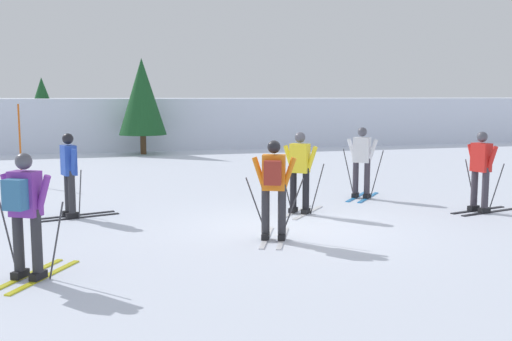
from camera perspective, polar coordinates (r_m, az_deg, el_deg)
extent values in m
plane|color=silver|center=(11.22, 3.63, -5.50)|extent=(120.00, 120.00, 0.00)
cube|color=silver|center=(31.81, -9.37, 4.72)|extent=(80.00, 9.70, 2.32)
cube|color=silver|center=(10.43, 1.00, -6.39)|extent=(0.71, 1.51, 0.02)
cube|color=silver|center=(10.41, 2.54, -6.43)|extent=(0.71, 1.51, 0.02)
cube|color=black|center=(10.28, 0.91, -6.26)|extent=(0.21, 0.29, 0.10)
cube|color=black|center=(10.25, 2.47, -6.30)|extent=(0.21, 0.29, 0.10)
cylinder|color=#2D2D33|center=(10.18, 0.91, -3.66)|extent=(0.14, 0.14, 0.85)
cylinder|color=#2D2D33|center=(10.15, 2.49, -3.70)|extent=(0.14, 0.14, 0.85)
cube|color=orange|center=(10.06, 1.71, -0.18)|extent=(0.44, 0.37, 0.60)
cylinder|color=orange|center=(10.11, 0.31, -0.21)|extent=(0.27, 0.18, 0.55)
cylinder|color=orange|center=(10.06, 3.14, -0.26)|extent=(0.27, 0.18, 0.55)
sphere|color=black|center=(10.02, 1.72, 2.26)|extent=(0.22, 0.22, 0.22)
cylinder|color=#38383D|center=(10.29, 0.09, -3.61)|extent=(0.38, 0.18, 1.07)
cylinder|color=#38383D|center=(10.24, 3.43, -3.69)|extent=(0.38, 0.18, 1.07)
cube|color=maroon|center=(9.85, 1.60, -0.22)|extent=(0.33, 0.28, 0.40)
cube|color=#237AC6|center=(14.79, 9.60, -2.47)|extent=(1.13, 1.25, 0.02)
cube|color=#237AC6|center=(14.71, 10.65, -2.54)|extent=(1.13, 1.25, 0.02)
cube|color=black|center=(14.63, 9.44, -2.32)|extent=(0.26, 0.27, 0.10)
cube|color=black|center=(14.56, 10.50, -2.40)|extent=(0.26, 0.27, 0.10)
cylinder|color=#38333D|center=(14.56, 9.48, -0.48)|extent=(0.14, 0.14, 0.85)
cylinder|color=#38333D|center=(14.49, 10.54, -0.54)|extent=(0.14, 0.14, 0.85)
cube|color=white|center=(14.46, 10.06, 1.94)|extent=(0.44, 0.43, 0.60)
cylinder|color=white|center=(14.55, 9.13, 1.95)|extent=(0.25, 0.24, 0.55)
cylinder|color=white|center=(14.41, 11.04, 1.86)|extent=(0.25, 0.24, 0.55)
sphere|color=#4C4C56|center=(14.43, 10.10, 3.65)|extent=(0.22, 0.22, 0.22)
cylinder|color=#38383D|center=(14.71, 8.82, -0.23)|extent=(0.25, 0.22, 1.18)
cylinder|color=#38383D|center=(14.53, 11.43, -0.38)|extent=(0.25, 0.22, 1.18)
cube|color=black|center=(12.88, -16.75, -4.10)|extent=(1.56, 0.53, 0.02)
cube|color=black|center=(12.61, -16.40, -4.32)|extent=(1.56, 0.53, 0.02)
cube|color=black|center=(12.83, -17.40, -3.89)|extent=(0.28, 0.19, 0.10)
cube|color=black|center=(12.56, -17.07, -4.11)|extent=(0.28, 0.19, 0.10)
cylinder|color=#2D2D33|center=(12.75, -17.48, -1.79)|extent=(0.14, 0.14, 0.85)
cylinder|color=#2D2D33|center=(12.48, -17.15, -1.97)|extent=(0.14, 0.14, 0.85)
cube|color=#284CB7|center=(12.54, -17.42, 0.94)|extent=(0.34, 0.43, 0.60)
cylinder|color=#284CB7|center=(12.78, -17.62, 0.99)|extent=(0.16, 0.27, 0.55)
cylinder|color=#284CB7|center=(12.30, -17.03, 0.79)|extent=(0.16, 0.27, 0.55)
sphere|color=black|center=(12.50, -17.50, 2.90)|extent=(0.22, 0.22, 0.22)
cylinder|color=#38383D|center=(12.99, -17.30, -1.79)|extent=(0.10, 0.28, 1.02)
cylinder|color=#38383D|center=(12.31, -16.42, -2.24)|extent=(0.10, 0.28, 1.02)
cube|color=silver|center=(12.75, 3.81, -3.92)|extent=(1.13, 1.26, 0.02)
cube|color=silver|center=(12.65, 4.99, -4.02)|extent=(1.13, 1.26, 0.02)
cube|color=black|center=(12.60, 3.56, -3.77)|extent=(0.26, 0.27, 0.10)
cube|color=black|center=(12.50, 4.75, -3.87)|extent=(0.26, 0.27, 0.10)
cylinder|color=black|center=(12.52, 3.58, -1.63)|extent=(0.14, 0.14, 0.85)
cylinder|color=black|center=(12.42, 4.77, -1.72)|extent=(0.14, 0.14, 0.85)
cube|color=yellow|center=(12.39, 4.20, 1.18)|extent=(0.44, 0.43, 0.60)
cylinder|color=yellow|center=(12.50, 3.16, 1.19)|extent=(0.25, 0.24, 0.55)
cylinder|color=yellow|center=(12.32, 5.32, 1.08)|extent=(0.25, 0.24, 0.55)
sphere|color=#4C4C56|center=(12.35, 4.22, 3.17)|extent=(0.22, 0.22, 0.22)
cylinder|color=#38383D|center=(12.69, 2.86, -1.57)|extent=(0.24, 0.22, 1.07)
cylinder|color=#38383D|center=(12.44, 5.85, -1.77)|extent=(0.24, 0.22, 1.07)
cube|color=black|center=(13.74, 20.40, -3.55)|extent=(1.57, 0.47, 0.02)
cube|color=black|center=(13.57, 21.31, -3.72)|extent=(1.57, 0.47, 0.02)
cube|color=black|center=(13.61, 20.01, -3.37)|extent=(0.28, 0.18, 0.10)
cube|color=black|center=(13.44, 20.92, -3.54)|extent=(0.28, 0.18, 0.10)
cylinder|color=#38333D|center=(13.54, 20.09, -1.39)|extent=(0.14, 0.14, 0.85)
cylinder|color=#38333D|center=(13.36, 21.01, -1.54)|extent=(0.14, 0.14, 0.85)
cube|color=red|center=(13.38, 20.67, 1.18)|extent=(0.32, 0.43, 0.60)
cylinder|color=red|center=(13.55, 19.90, 1.23)|extent=(0.15, 0.27, 0.55)
cylinder|color=red|center=(13.24, 21.55, 1.03)|extent=(0.15, 0.27, 0.55)
sphere|color=#4C4C56|center=(13.34, 20.75, 3.02)|extent=(0.22, 0.22, 0.22)
cylinder|color=#38383D|center=(13.73, 19.77, -1.29)|extent=(0.11, 0.35, 1.08)
cylinder|color=#38383D|center=(13.33, 21.90, -1.63)|extent=(0.11, 0.35, 1.08)
cube|color=gold|center=(8.89, -20.97, -9.29)|extent=(0.89, 1.42, 0.02)
cube|color=gold|center=(8.74, -19.45, -9.51)|extent=(0.89, 1.42, 0.02)
cube|color=black|center=(8.76, -21.56, -9.15)|extent=(0.24, 0.28, 0.10)
cube|color=black|center=(8.60, -20.03, -9.38)|extent=(0.24, 0.28, 0.10)
cylinder|color=#2D2D33|center=(8.64, -21.71, -6.12)|extent=(0.14, 0.14, 0.85)
cylinder|color=#2D2D33|center=(8.48, -20.17, -6.30)|extent=(0.14, 0.14, 0.85)
cube|color=purple|center=(8.44, -21.14, -2.08)|extent=(0.45, 0.40, 0.60)
cylinder|color=purple|center=(8.61, -22.41, -2.05)|extent=(0.27, 0.21, 0.55)
cylinder|color=purple|center=(8.32, -19.65, -2.23)|extent=(0.27, 0.21, 0.55)
sphere|color=#4C4C56|center=(8.39, -21.27, 0.82)|extent=(0.22, 0.22, 0.22)
cylinder|color=#38383D|center=(8.86, -22.53, -5.93)|extent=(0.24, 0.16, 1.07)
cylinder|color=#38383D|center=(8.44, -18.49, -6.38)|extent=(0.24, 0.16, 1.07)
cube|color=teal|center=(8.27, -21.99, -2.16)|extent=(0.33, 0.30, 0.40)
cylinder|color=#C65614|center=(17.71, -21.56, 2.31)|extent=(0.05, 0.05, 2.23)
cylinder|color=#513823|center=(25.63, -10.69, 2.46)|extent=(0.25, 0.25, 0.83)
cone|color=#194C23|center=(25.55, -10.80, 6.94)|extent=(1.99, 1.99, 3.18)
cylinder|color=#513823|center=(30.43, -19.56, 2.67)|extent=(0.20, 0.20, 0.59)
cone|color=#194C23|center=(30.36, -19.69, 5.79)|extent=(1.87, 1.87, 2.73)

